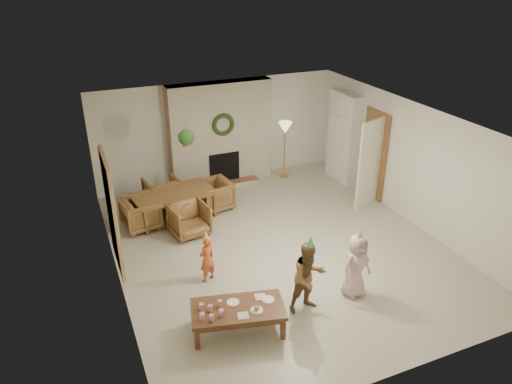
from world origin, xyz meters
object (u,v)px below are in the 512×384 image
dining_chair_right (214,195)px  coffee_table_top (238,309)px  dining_chair_near (189,220)px  child_red (207,259)px  dining_chair_far (162,192)px  dining_chair_left (141,214)px  dining_table (175,206)px  child_pink (356,266)px  child_plaid (308,277)px

dining_chair_right → coffee_table_top: (-0.92, -3.87, 0.06)m
dining_chair_near → child_red: size_ratio=0.83×
dining_chair_far → dining_chair_left: bearing=45.0°
dining_table → dining_chair_left: 0.75m
dining_chair_left → child_pink: (2.81, -3.57, 0.23)m
child_plaid → child_pink: (0.89, 0.02, -0.04)m
dining_chair_far → coffee_table_top: dining_chair_far is taller
dining_chair_far → dining_chair_right: (1.03, -0.60, 0.00)m
dining_chair_left → child_red: (0.70, -2.26, 0.10)m
dining_chair_right → child_pink: (1.15, -3.81, 0.23)m
dining_chair_near → child_red: 1.64m
dining_chair_near → dining_chair_right: 1.19m
child_red → coffee_table_top: bearing=67.3°
dining_chair_left → child_plaid: bearing=-160.1°
dining_chair_right → dining_chair_far: bearing=-128.7°
dining_chair_far → child_pink: 4.93m
dining_chair_right → child_pink: 3.99m
child_red → dining_chair_right: bearing=-135.2°
dining_table → child_pink: size_ratio=1.51×
dining_chair_right → child_red: child_red is taller
dining_chair_left → child_pink: child_pink is taller
dining_table → dining_chair_near: bearing=-90.0°
dining_chair_right → coffee_table_top: size_ratio=0.53×
dining_chair_far → child_red: (0.07, -3.11, 0.10)m
dining_chair_left → child_plaid: 4.08m
dining_chair_right → coffee_table_top: bearing=-21.7°
dining_chair_left → child_pink: 4.55m
dining_chair_right → child_pink: size_ratio=0.65×
coffee_table_top → dining_chair_left: bearing=114.9°
child_pink → dining_chair_right: bearing=96.1°
dining_chair_near → child_plaid: size_ratio=0.60×
dining_chair_left → dining_chair_right: same height
coffee_table_top → dining_chair_right: bearing=90.0°
dining_table → child_pink: (2.07, -3.68, 0.26)m
dining_table → dining_chair_right: size_ratio=2.34×
dining_chair_right → child_red: (-0.96, -2.50, 0.10)m
dining_table → child_red: size_ratio=1.95×
dining_chair_near → dining_chair_right: same height
dining_chair_left → coffee_table_top: (0.74, -3.63, 0.06)m
dining_table → dining_chair_left: (-0.74, -0.11, 0.03)m
dining_chair_right → child_plaid: bearing=-4.4°
dining_chair_far → child_pink: child_pink is taller
dining_chair_far → child_pink: (2.18, -4.41, 0.23)m
dining_chair_near → dining_table: bearing=90.0°
coffee_table_top → child_red: child_red is taller
coffee_table_top → child_plaid: child_plaid is taller
dining_table → dining_chair_far: size_ratio=2.34×
dining_chair_near → dining_chair_right: (0.81, 0.87, 0.00)m
coffee_table_top → child_red: (-0.04, 1.37, 0.04)m
dining_chair_near → coffee_table_top: bearing=-100.3°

